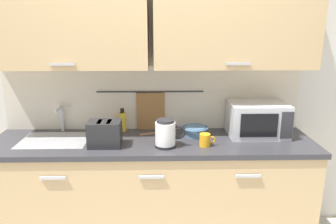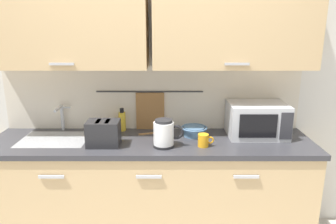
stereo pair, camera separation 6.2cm
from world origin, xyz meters
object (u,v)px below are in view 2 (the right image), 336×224
object	(u,v)px
mixing_bowl	(195,131)
mug_by_kettle	(205,140)
dish_soap_bottle	(123,121)
mug_near_sink	(111,128)
wooden_spoon	(161,132)
electric_kettle	(165,134)
toaster	(105,133)
microwave	(258,120)

from	to	relation	value
mixing_bowl	mug_by_kettle	distance (m)	0.24
dish_soap_bottle	mixing_bowl	bearing A→B (deg)	-12.72
mug_near_sink	dish_soap_bottle	bearing A→B (deg)	43.43
mixing_bowl	mug_by_kettle	xyz separation A→B (m)	(0.05, -0.23, 0.00)
mixing_bowl	wooden_spoon	bearing A→B (deg)	166.31
mixing_bowl	mug_by_kettle	size ratio (longest dim) A/B	1.78
electric_kettle	mug_near_sink	world-z (taller)	electric_kettle
mug_by_kettle	toaster	bearing A→B (deg)	178.30
electric_kettle	microwave	bearing A→B (deg)	18.15
mixing_bowl	toaster	distance (m)	0.73
dish_soap_bottle	electric_kettle	bearing A→B (deg)	-45.75
electric_kettle	mixing_bowl	size ratio (longest dim) A/B	1.06
mug_near_sink	wooden_spoon	bearing A→B (deg)	2.90
mixing_bowl	wooden_spoon	world-z (taller)	mixing_bowl
mixing_bowl	wooden_spoon	size ratio (longest dim) A/B	0.79
dish_soap_bottle	mug_by_kettle	bearing A→B (deg)	-29.49
dish_soap_bottle	mixing_bowl	world-z (taller)	dish_soap_bottle
mug_by_kettle	mixing_bowl	bearing A→B (deg)	102.62
mixing_bowl	dish_soap_bottle	bearing A→B (deg)	167.28
toaster	wooden_spoon	distance (m)	0.50
dish_soap_bottle	toaster	xyz separation A→B (m)	(-0.09, -0.35, 0.01)
microwave	electric_kettle	world-z (taller)	microwave
microwave	mug_by_kettle	bearing A→B (deg)	-151.83
dish_soap_bottle	mixing_bowl	size ratio (longest dim) A/B	0.92
microwave	mixing_bowl	xyz separation A→B (m)	(-0.51, -0.01, -0.09)
microwave	electric_kettle	bearing A→B (deg)	-161.85
electric_kettle	wooden_spoon	size ratio (longest dim) A/B	0.84
mug_near_sink	mug_by_kettle	world-z (taller)	same
microwave	toaster	size ratio (longest dim) A/B	1.80
microwave	mixing_bowl	world-z (taller)	microwave
mixing_bowl	toaster	size ratio (longest dim) A/B	0.84
microwave	toaster	world-z (taller)	microwave
mug_by_kettle	wooden_spoon	distance (m)	0.45
dish_soap_bottle	mixing_bowl	xyz separation A→B (m)	(0.60, -0.14, -0.04)
electric_kettle	mixing_bowl	distance (m)	0.34
dish_soap_bottle	mug_by_kettle	distance (m)	0.75
mug_near_sink	mug_by_kettle	bearing A→B (deg)	-20.74
dish_soap_bottle	mug_near_sink	distance (m)	0.13
microwave	wooden_spoon	bearing A→B (deg)	175.61
microwave	dish_soap_bottle	bearing A→B (deg)	173.45
electric_kettle	dish_soap_bottle	world-z (taller)	electric_kettle
electric_kettle	wooden_spoon	bearing A→B (deg)	98.31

